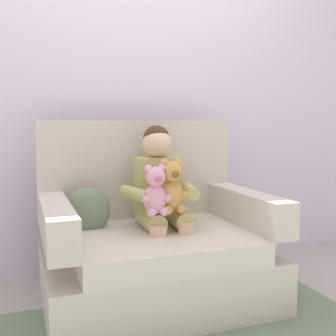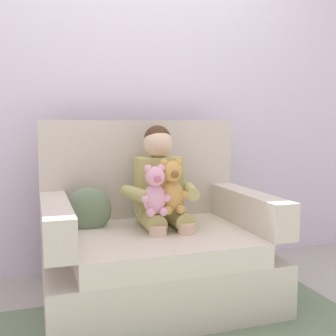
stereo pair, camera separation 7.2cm
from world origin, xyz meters
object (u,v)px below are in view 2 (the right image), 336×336
Objects in this scene: plush_pink at (155,191)px; armchair at (154,245)px; seated_child at (161,190)px; plush_honey at (172,188)px; throw_pillow at (88,210)px.

armchair is at bearing 75.49° from plush_pink.
seated_child is 2.80× the size of plush_honey.
throw_pillow is (-0.35, 0.11, 0.20)m from armchair.
seated_child is (0.05, 0.02, 0.31)m from armchair.
seated_child is at bearing 17.32° from armchair.
seated_child is 3.17× the size of throw_pillow.
armchair reaches higher than plush_pink.
seated_child reaches higher than throw_pillow.
armchair reaches higher than plush_honey.
plush_honey is (0.07, -0.13, 0.35)m from armchair.
plush_pink is 0.43m from throw_pillow.
seated_child is at bearing -13.49° from throw_pillow.
armchair is at bearing 137.38° from plush_honey.
plush_pink is (-0.10, -0.02, -0.01)m from plush_honey.
plush_honey is at bearing 12.21° from plush_pink.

